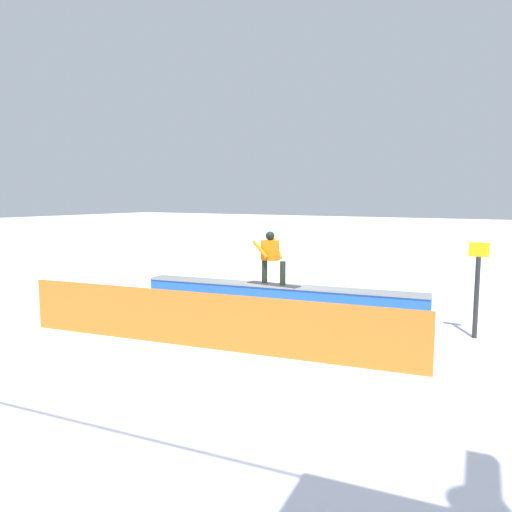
% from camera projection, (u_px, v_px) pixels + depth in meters
% --- Properties ---
extents(ground_plane, '(120.00, 120.00, 0.00)m').
position_uv_depth(ground_plane, '(279.00, 316.00, 12.38)').
color(ground_plane, white).
extents(grind_box, '(7.18, 1.64, 0.78)m').
position_uv_depth(grind_box, '(279.00, 302.00, 12.34)').
color(grind_box, blue).
rests_on(grind_box, ground_plane).
extents(snowboarder, '(1.43, 0.43, 1.33)m').
position_uv_depth(snowboarder, '(271.00, 256.00, 12.30)').
color(snowboarder, '#2A2A2F').
rests_on(snowboarder, grind_box).
extents(safety_fence, '(8.35, 1.31, 1.10)m').
position_uv_depth(safety_fence, '(206.00, 321.00, 9.67)').
color(safety_fence, orange).
rests_on(safety_fence, ground_plane).
extents(trail_marker, '(0.40, 0.10, 2.02)m').
position_uv_depth(trail_marker, '(477.00, 287.00, 10.31)').
color(trail_marker, '#262628').
rests_on(trail_marker, ground_plane).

